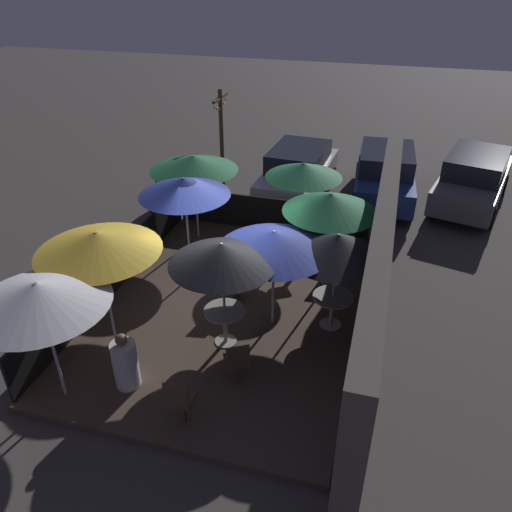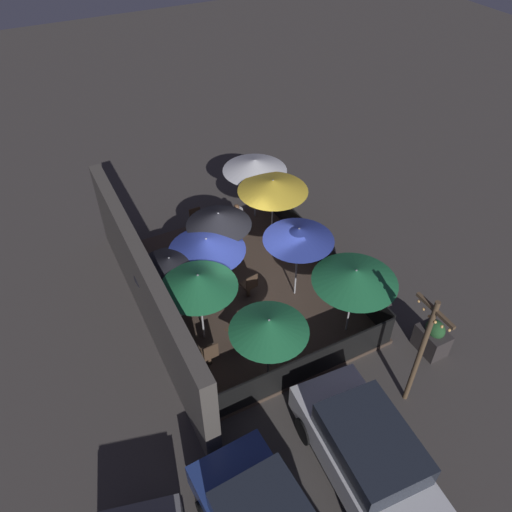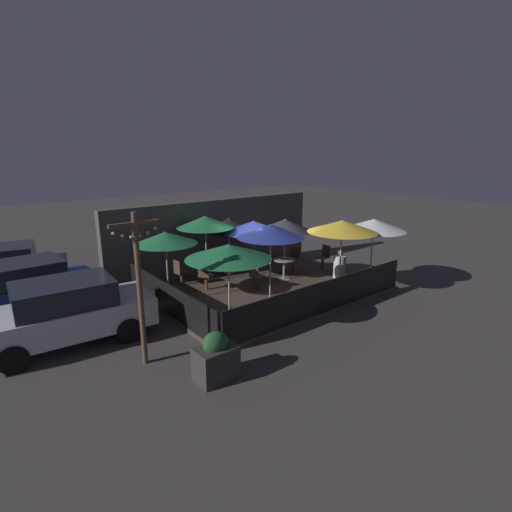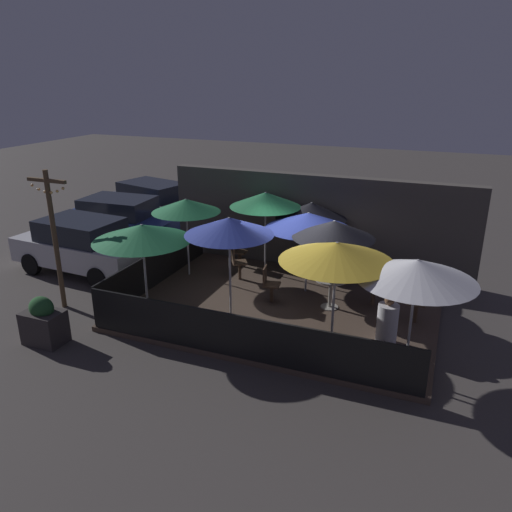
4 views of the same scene
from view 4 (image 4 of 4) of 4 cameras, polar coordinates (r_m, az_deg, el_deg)
ground_plane at (r=12.56m, az=3.11°, el=-6.06°), size 60.00×60.00×0.00m
patio_deck at (r=12.53m, az=3.11°, el=-5.81°), size 7.35×5.43×0.12m
building_wall at (r=14.69m, az=6.93°, el=3.72°), size 8.95×0.36×2.85m
fence_front at (r=10.07m, az=-1.81°, el=-9.23°), size 7.15×0.05×0.95m
fence_side_left at (r=13.80m, az=-11.27°, el=-1.27°), size 0.05×5.23×0.95m
patio_umbrella_0 at (r=13.82m, az=6.33°, el=5.17°), size 1.97×1.97×2.11m
patio_umbrella_1 at (r=11.76m, az=8.88°, el=3.03°), size 1.94×1.94×2.21m
patio_umbrella_2 at (r=12.66m, az=5.97°, el=4.05°), size 2.18×2.18×2.14m
patio_umbrella_3 at (r=11.40m, az=-12.91°, el=2.61°), size 2.22×2.22×2.27m
patio_umbrella_4 at (r=9.37m, az=17.90°, el=-1.54°), size 2.17×2.17×2.31m
patio_umbrella_5 at (r=13.83m, az=-8.01°, el=5.73°), size 1.90×1.90×2.21m
patio_umbrella_6 at (r=10.90m, az=-3.09°, el=3.42°), size 1.98×1.98×2.48m
patio_umbrella_7 at (r=13.80m, az=1.09°, el=6.46°), size 1.99×1.99×2.36m
patio_umbrella_8 at (r=9.63m, az=9.18°, el=0.48°), size 2.23×2.23×2.41m
dining_table_0 at (r=14.21m, az=6.13°, el=0.04°), size 0.81×0.81×0.72m
dining_table_1 at (r=12.24m, az=8.53°, el=-3.27°), size 0.79×0.79×0.77m
patio_chair_0 at (r=14.81m, az=-2.10°, el=0.68°), size 0.42×0.42×0.91m
patio_chair_1 at (r=13.80m, az=-2.15°, el=-0.63°), size 0.55×0.55×0.96m
patio_chair_2 at (r=12.00m, az=18.23°, el=-4.98°), size 0.41×0.41×0.96m
patio_chair_3 at (r=12.44m, az=1.52°, el=-3.11°), size 0.46×0.46×0.93m
patio_chair_4 at (r=12.62m, az=13.61°, el=-3.24°), size 0.54×0.54×0.96m
patron_0 at (r=10.92m, az=14.77°, el=-7.44°), size 0.62×0.62×1.11m
planter_box at (r=11.78m, az=-23.09°, el=-7.00°), size 0.86×0.60×1.08m
light_post at (r=12.89m, az=-22.09°, el=2.49°), size 1.10×0.12×3.47m
parked_car_0 at (r=15.38m, az=-19.24°, el=1.20°), size 4.17×2.01×1.62m
parked_car_1 at (r=17.67m, az=-15.33°, el=3.98°), size 4.21×1.95×1.62m
parked_car_2 at (r=19.90m, az=-11.66°, el=6.04°), size 4.66×2.72×1.62m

